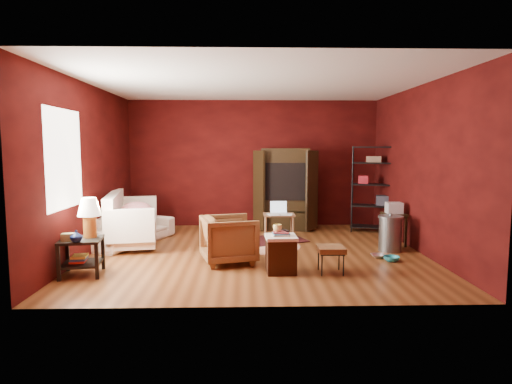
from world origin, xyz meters
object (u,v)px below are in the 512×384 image
side_table (85,229)px  wire_shelving (373,185)px  sofa (131,224)px  hamper (281,253)px  tv_armoire (285,188)px  laptop_desk (279,217)px  armchair (229,237)px

side_table → wire_shelving: 5.70m
sofa → hamper: size_ratio=3.04×
tv_armoire → wire_shelving: wire_shelving is taller
laptop_desk → wire_shelving: (2.04, 0.79, 0.53)m
sofa → tv_armoire: bearing=-43.8°
sofa → wire_shelving: (4.79, 0.98, 0.62)m
wire_shelving → tv_armoire: bearing=-172.4°
armchair → hamper: 0.94m
laptop_desk → tv_armoire: tv_armoire is taller
laptop_desk → wire_shelving: size_ratio=0.41×
sofa → armchair: (1.86, -1.38, 0.04)m
side_table → tv_armoire: tv_armoire is taller
side_table → hamper: bearing=-0.1°
armchair → tv_armoire: bearing=-37.4°
armchair → wire_shelving: size_ratio=0.44×
armchair → side_table: size_ratio=0.74×
sofa → side_table: (-0.10, -1.93, 0.28)m
tv_armoire → laptop_desk: bearing=-95.8°
tv_armoire → hamper: bearing=-90.4°
sofa → tv_armoire: size_ratio=1.06×
armchair → tv_armoire: 2.90m
sofa → tv_armoire: 3.27m
wire_shelving → hamper: bearing=-111.0°
hamper → wire_shelving: size_ratio=0.34×
side_table → wire_shelving: wire_shelving is taller
sofa → wire_shelving: size_ratio=1.03×
side_table → hamper: size_ratio=1.76×
sofa → tv_armoire: tv_armoire is taller
sofa → armchair: armchair is taller
wire_shelving → sofa: bearing=-152.7°
armchair → wire_shelving: 3.81m
tv_armoire → wire_shelving: bearing=-2.2°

